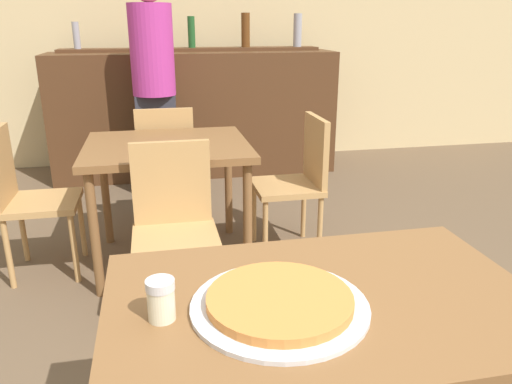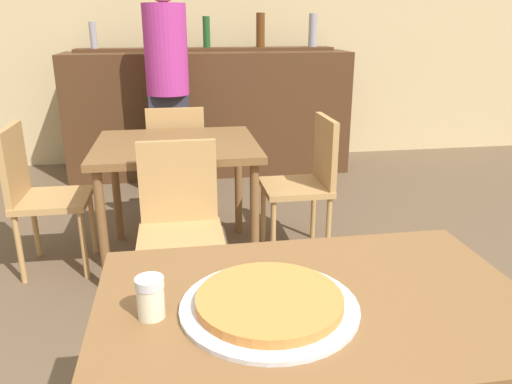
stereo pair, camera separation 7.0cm
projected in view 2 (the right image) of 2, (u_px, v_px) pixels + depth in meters
The scene contains 12 objects.
wall_back at pixel (204, 20), 4.93m from camera, with size 8.00×0.05×2.80m.
dining_table_near at pixel (314, 328), 1.28m from camera, with size 1.10×0.71×0.73m.
dining_table_far at pixel (177, 158), 2.89m from camera, with size 0.92×0.82×0.73m.
bar_counter at pixel (210, 113), 4.73m from camera, with size 2.60×0.56×1.13m.
bar_back_shelf at pixel (213, 44), 4.66m from camera, with size 2.39×0.24×0.34m.
chair_far_side_front at pixel (180, 219), 2.40m from camera, with size 0.40×0.40×0.85m.
chair_far_side_back at pixel (177, 157), 3.48m from camera, with size 0.40×0.40×0.85m.
chair_far_side_left at pixel (37, 189), 2.82m from camera, with size 0.40×0.40×0.85m.
chair_far_side_right at pixel (308, 176), 3.06m from camera, with size 0.40×0.40×0.85m.
pizza_tray at pixel (269, 303), 1.20m from camera, with size 0.44×0.44×0.04m.
cheese_shaker at pixel (150, 297), 1.16m from camera, with size 0.07×0.07×0.10m.
person_standing at pixel (168, 80), 4.00m from camera, with size 0.34×0.34×1.74m.
Camera 2 is at (-0.32, -1.06, 1.39)m, focal length 35.00 mm.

